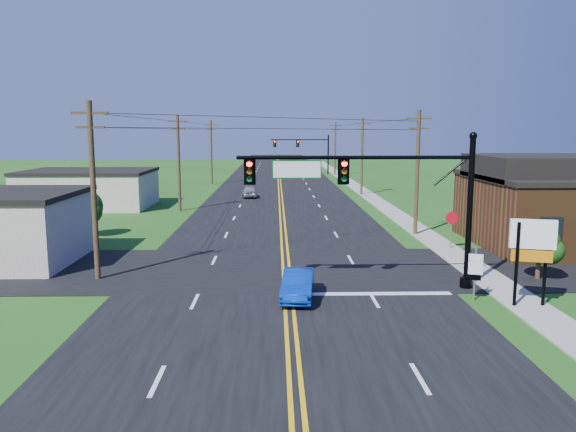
{
  "coord_description": "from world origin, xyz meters",
  "views": [
    {
      "loc": [
        -0.39,
        -18.1,
        7.53
      ],
      "look_at": [
        0.23,
        10.0,
        3.25
      ],
      "focal_mm": 35.0,
      "sensor_mm": 36.0,
      "label": 1
    }
  ],
  "objects_px": {
    "signal_mast_far": "(303,148)",
    "blue_car": "(298,285)",
    "route_sign": "(475,269)",
    "stop_sign": "(452,222)",
    "signal_mast_main": "(376,191)"
  },
  "relations": [
    {
      "from": "blue_car",
      "to": "route_sign",
      "type": "bearing_deg",
      "value": 2.65
    },
    {
      "from": "signal_mast_far",
      "to": "blue_car",
      "type": "distance_m",
      "value": 73.8
    },
    {
      "from": "route_sign",
      "to": "signal_mast_main",
      "type": "bearing_deg",
      "value": 173.05
    },
    {
      "from": "route_sign",
      "to": "blue_car",
      "type": "bearing_deg",
      "value": -164.01
    },
    {
      "from": "signal_mast_main",
      "to": "route_sign",
      "type": "relative_size",
      "value": 4.57
    },
    {
      "from": "signal_mast_main",
      "to": "stop_sign",
      "type": "height_order",
      "value": "signal_mast_main"
    },
    {
      "from": "signal_mast_main",
      "to": "route_sign",
      "type": "distance_m",
      "value": 5.67
    },
    {
      "from": "signal_mast_far",
      "to": "blue_car",
      "type": "height_order",
      "value": "signal_mast_far"
    },
    {
      "from": "signal_mast_far",
      "to": "stop_sign",
      "type": "relative_size",
      "value": 4.44
    },
    {
      "from": "blue_car",
      "to": "stop_sign",
      "type": "distance_m",
      "value": 14.77
    },
    {
      "from": "route_sign",
      "to": "stop_sign",
      "type": "relative_size",
      "value": 1.0
    },
    {
      "from": "signal_mast_far",
      "to": "route_sign",
      "type": "distance_m",
      "value": 74.2
    },
    {
      "from": "signal_mast_main",
      "to": "signal_mast_far",
      "type": "distance_m",
      "value": 72.0
    },
    {
      "from": "signal_mast_far",
      "to": "blue_car",
      "type": "xyz_separation_m",
      "value": [
        -3.84,
        -73.59,
        -3.91
      ]
    },
    {
      "from": "blue_car",
      "to": "route_sign",
      "type": "xyz_separation_m",
      "value": [
        7.87,
        -0.43,
        0.8
      ]
    }
  ]
}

